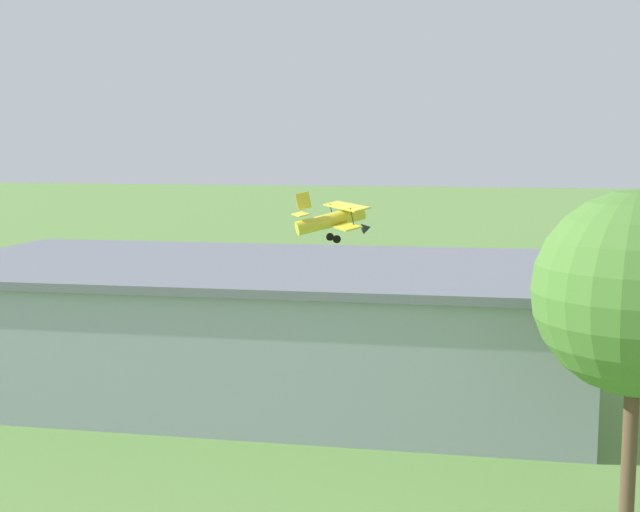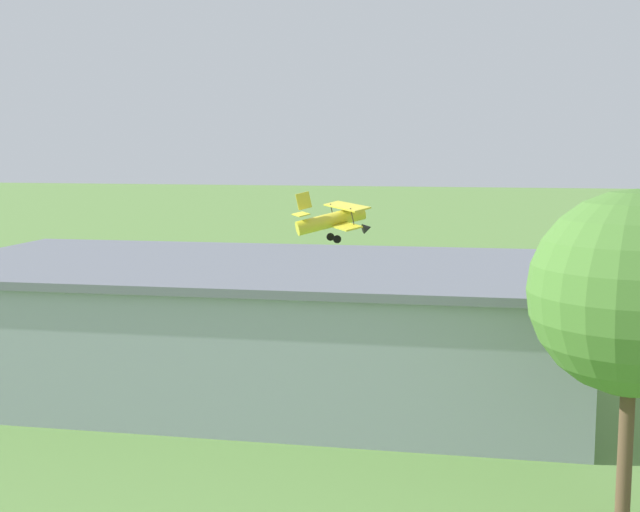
# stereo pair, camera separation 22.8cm
# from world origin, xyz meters

# --- Properties ---
(ground_plane) EXTENTS (400.00, 400.00, 0.00)m
(ground_plane) POSITION_xyz_m (0.00, 0.00, 0.00)
(ground_plane) COLOR #608C42
(hangar) EXTENTS (30.92, 17.15, 6.08)m
(hangar) POSITION_xyz_m (-2.34, 34.54, 3.05)
(hangar) COLOR #99A3AD
(hangar) RESTS_ON ground_plane
(biplane) EXTENTS (6.98, 8.51, 4.10)m
(biplane) POSITION_xyz_m (-0.18, 7.09, 5.90)
(biplane) COLOR yellow
(car_yellow) EXTENTS (2.02, 4.25, 1.62)m
(car_yellow) POSITION_xyz_m (12.01, 22.95, 0.84)
(car_yellow) COLOR gold
(car_yellow) RESTS_ON ground_plane
(car_white) EXTENTS (2.28, 4.81, 1.69)m
(car_white) POSITION_xyz_m (18.60, 23.01, 0.87)
(car_white) COLOR white
(car_white) RESTS_ON ground_plane
(person_watching_takeoff) EXTENTS (0.40, 0.40, 1.74)m
(person_watching_takeoff) POSITION_xyz_m (8.37, 17.57, 0.87)
(person_watching_takeoff) COLOR #72338C
(person_watching_takeoff) RESTS_ON ground_plane
(person_walking_on_apron) EXTENTS (0.43, 0.43, 1.58)m
(person_walking_on_apron) POSITION_xyz_m (-18.10, 18.25, 0.78)
(person_walking_on_apron) COLOR #B23333
(person_walking_on_apron) RESTS_ON ground_plane
(tree_at_field_edge) EXTENTS (6.04, 6.04, 10.22)m
(tree_at_field_edge) POSITION_xyz_m (-17.86, 46.59, 7.18)
(tree_at_field_edge) COLOR brown
(tree_at_field_edge) RESTS_ON ground_plane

